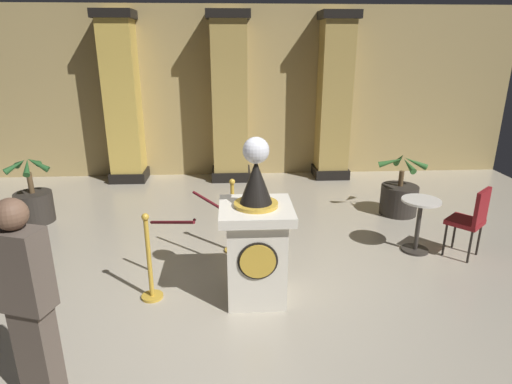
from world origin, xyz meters
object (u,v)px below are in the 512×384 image
Objects in this scene: pedestal_clock at (256,240)px; stanchion_far at (150,270)px; potted_palm_right at (399,197)px; bystander_guest at (28,300)px; potted_palm_left at (34,203)px; cafe_chair_red at (472,217)px; stanchion_near at (233,227)px; cafe_table at (419,219)px.

pedestal_clock reaches higher than stanchion_far.
bystander_guest reaches higher than potted_palm_right.
cafe_chair_red is at bearing -14.18° from potted_palm_left.
potted_palm_right is 5.69m from bystander_guest.
potted_palm_left is 1.04× the size of potted_palm_right.
stanchion_far is 0.60× the size of bystander_guest.
bystander_guest is at bearing -121.10° from stanchion_near.
stanchion_near is at bearing 102.16° from pedestal_clock.
cafe_chair_red is at bearing 10.61° from stanchion_far.
potted_palm_left reaches higher than cafe_chair_red.
potted_palm_right is at bearing -0.00° from potted_palm_left.
bystander_guest reaches higher than potted_palm_left.
potted_palm_right is (2.51, 2.37, -0.40)m from pedestal_clock.
potted_palm_right reaches higher than cafe_chair_red.
potted_palm_left reaches higher than stanchion_near.
stanchion_near is 2.49m from cafe_table.
stanchion_near is at bearing -155.89° from potted_palm_right.
potted_palm_left is at bearing 113.59° from bystander_guest.
potted_palm_right reaches higher than stanchion_far.
stanchion_far is at bearing -169.39° from cafe_chair_red.
stanchion_near is at bearing -21.50° from potted_palm_left.
stanchion_near is 3.11m from cafe_chair_red.
pedestal_clock reaches higher than potted_palm_right.
potted_palm_left reaches higher than potted_palm_right.
potted_palm_right reaches higher than stanchion_near.
stanchion_near is 3.37m from potted_palm_left.
stanchion_near is 1.39× the size of cafe_table.
bystander_guest reaches higher than cafe_table.
cafe_chair_red is at bearing 15.67° from pedestal_clock.
cafe_chair_red is (6.22, -1.57, 0.26)m from potted_palm_left.
stanchion_far reaches higher than cafe_chair_red.
bystander_guest is 1.76× the size of cafe_chair_red.
stanchion_near is 1.42m from stanchion_far.
potted_palm_left is 1.14× the size of cafe_chair_red.
stanchion_far is 3.21m from potted_palm_left.
stanchion_near is 2.96m from bystander_guest.
stanchion_far is at bearing 177.62° from pedestal_clock.
potted_palm_right is 1.09× the size of cafe_chair_red.
stanchion_far is 4.07m from cafe_chair_red.
bystander_guest is 4.66m from cafe_table.
pedestal_clock is at bearing -136.68° from potted_palm_right.
bystander_guest is (-4.26, -3.73, 0.60)m from potted_palm_right.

